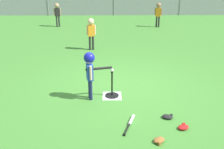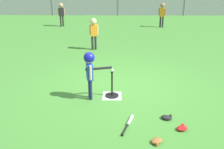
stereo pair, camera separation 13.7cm
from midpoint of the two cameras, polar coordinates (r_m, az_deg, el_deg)
The scene contains 13 objects.
ground_plane at distance 6.80m, azimuth 1.61°, elevation -2.68°, with size 60.00×60.00×0.00m, color #3D7A2D.
home_plate at distance 6.35m, azimuth -0.62°, elevation -4.56°, with size 0.44×0.44×0.01m, color white.
batting_tee at distance 6.31m, azimuth -0.62°, elevation -3.83°, with size 0.32×0.32×0.62m.
baseball_on_tee at distance 6.08m, azimuth -0.64°, elevation 0.93°, with size 0.07×0.07×0.07m, color white.
batter_child at distance 5.94m, azimuth -5.39°, elevation 1.74°, with size 0.62×0.31×1.12m.
fielder_deep_center at distance 9.66m, azimuth -4.89°, elevation 9.47°, with size 0.33×0.23×1.14m.
fielder_near_right at distance 13.76m, azimuth -11.88°, elevation 12.96°, with size 0.33×0.23×1.15m.
fielder_near_left at distance 13.55m, azimuth 9.55°, elevation 13.09°, with size 0.34×0.23×1.18m.
spare_bat_silver at distance 5.32m, azimuth 3.23°, elevation -10.05°, with size 0.28×0.68×0.06m.
glove_by_plate at distance 5.57m, azimuth 11.08°, elevation -8.82°, with size 0.26×0.23×0.07m.
glove_near_bats at distance 5.31m, azimuth 14.25°, elevation -10.81°, with size 0.27×0.24×0.07m.
glove_tossed_aside at distance 4.88m, azimuth 9.19°, elevation -13.66°, with size 0.27×0.26×0.07m.
outfield_fence at distance 16.70m, azimuth 0.22°, elevation 14.59°, with size 16.06×0.06×1.15m.
Camera 1 is at (-0.34, -6.16, 2.88)m, focal length 42.90 mm.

